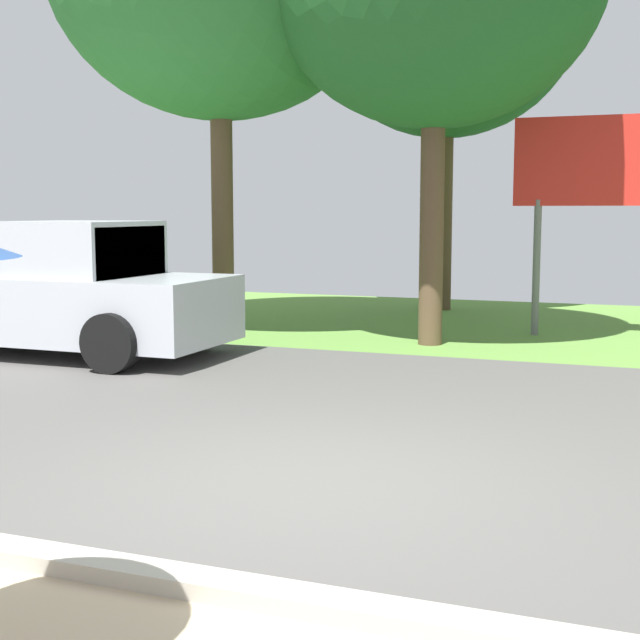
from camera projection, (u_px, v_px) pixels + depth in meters
The scene contains 4 objects.
ground_plane at pixel (410, 408), 9.38m from camera, with size 40.00×22.00×0.20m.
pickup_truck at pixel (50, 293), 12.53m from camera, with size 5.20×2.28×1.88m.
roadside_billboard at pixel (598, 177), 13.88m from camera, with size 2.60×0.12×3.50m.
tree_right_far at pixel (447, 17), 17.51m from camera, with size 5.24×5.24×8.24m.
Camera 1 is at (2.37, -5.99, 2.03)m, focal length 49.71 mm.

